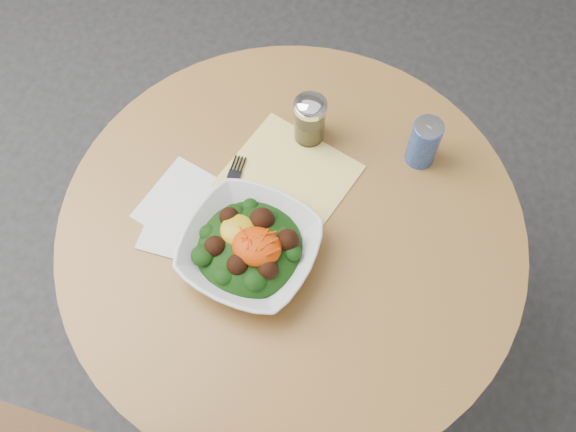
% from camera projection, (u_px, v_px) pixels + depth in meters
% --- Properties ---
extents(ground, '(6.00, 6.00, 0.00)m').
position_uv_depth(ground, '(290.00, 337.00, 1.90)').
color(ground, '#2A292C').
rests_on(ground, ground).
extents(table, '(0.90, 0.90, 0.75)m').
position_uv_depth(table, '(291.00, 266.00, 1.40)').
color(table, black).
rests_on(table, ground).
extents(cloth_napkin, '(0.28, 0.27, 0.00)m').
position_uv_depth(cloth_napkin, '(288.00, 176.00, 1.28)').
color(cloth_napkin, yellow).
rests_on(cloth_napkin, table).
extents(paper_napkins, '(0.20, 0.22, 0.00)m').
position_uv_depth(paper_napkins, '(189.00, 213.00, 1.24)').
color(paper_napkins, white).
rests_on(paper_napkins, table).
extents(salad_bowl, '(0.28, 0.28, 0.09)m').
position_uv_depth(salad_bowl, '(250.00, 248.00, 1.17)').
color(salad_bowl, silver).
rests_on(salad_bowl, table).
extents(fork, '(0.03, 0.20, 0.00)m').
position_uv_depth(fork, '(226.00, 195.00, 1.25)').
color(fork, black).
rests_on(fork, table).
extents(spice_shaker, '(0.07, 0.07, 0.12)m').
position_uv_depth(spice_shaker, '(310.00, 119.00, 1.27)').
color(spice_shaker, silver).
rests_on(spice_shaker, table).
extents(beverage_can, '(0.06, 0.06, 0.11)m').
position_uv_depth(beverage_can, '(424.00, 142.00, 1.25)').
color(beverage_can, '#0D2499').
rests_on(beverage_can, table).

